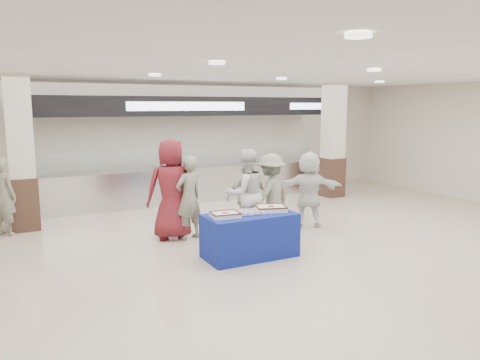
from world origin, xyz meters
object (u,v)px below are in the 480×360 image
civilian_maroon (172,189)px  soldier_b (271,194)px  soldier_a (189,198)px  sheet_cake_left (225,214)px  soldier_bg (3,196)px  chef_short (247,196)px  civilian_white (309,189)px  chef_tall (246,194)px  cupcake_tray (251,212)px  sheet_cake_right (271,208)px  display_table (250,235)px

civilian_maroon → soldier_b: size_ratio=1.21×
soldier_a → sheet_cake_left: bearing=72.8°
soldier_bg → chef_short: bearing=-162.3°
sheet_cake_left → soldier_a: bearing=91.8°
civilian_white → soldier_bg: 6.18m
civilian_maroon → chef_tall: 1.43m
chef_tall → cupcake_tray: bearing=67.0°
sheet_cake_right → soldier_b: bearing=58.9°
civilian_maroon → soldier_bg: civilian_maroon is taller
chef_tall → soldier_b: (0.59, 0.02, -0.06)m
sheet_cake_left → cupcake_tray: bearing=3.1°
soldier_a → civilian_white: soldier_a is taller
sheet_cake_right → chef_short: chef_short is taller
sheet_cake_left → sheet_cake_right: sheet_cake_right is taller
soldier_a → chef_tall: bearing=137.9°
display_table → civilian_white: (2.08, 1.21, 0.43)m
soldier_bg → display_table: bearing=-179.9°
civilian_white → soldier_a: bearing=16.9°
chef_short → sheet_cake_left: bearing=54.2°
civilian_white → sheet_cake_right: bearing=59.0°
sheet_cake_left → chef_tall: chef_tall is taller
civilian_maroon → chef_short: civilian_maroon is taller
sheet_cake_right → soldier_a: size_ratio=0.37×
cupcake_tray → chef_short: chef_short is taller
chef_tall → soldier_a: bearing=-22.2°
cupcake_tray → soldier_bg: 5.04m
sheet_cake_left → sheet_cake_right: (0.91, 0.06, 0.00)m
soldier_a → chef_short: (1.19, -0.15, -0.06)m
sheet_cake_right → cupcake_tray: sheet_cake_right is taller
display_table → soldier_b: 1.61m
chef_tall → chef_short: (0.18, 0.29, -0.12)m
cupcake_tray → soldier_bg: (-3.71, 3.41, 0.01)m
sheet_cake_right → soldier_b: (0.64, 1.06, 0.01)m
display_table → sheet_cake_left: 0.63m
civilian_maroon → civilian_white: civilian_maroon is taller
sheet_cake_right → civilian_white: (1.64, 1.17, 0.01)m
chef_short → soldier_bg: bearing=-21.3°
soldier_b → civilian_white: size_ratio=1.00×
display_table → cupcake_tray: size_ratio=3.83×
sheet_cake_left → civilian_maroon: civilian_maroon is taller
cupcake_tray → civilian_maroon: 1.87m
chef_short → civilian_white: 1.41m
soldier_a → chef_short: size_ratio=1.08×
civilian_white → soldier_b: bearing=29.7°
soldier_a → soldier_b: size_ratio=1.00×
sheet_cake_left → soldier_bg: size_ratio=0.31×
display_table → chef_tall: chef_tall is taller
soldier_a → soldier_b: 1.65m
sheet_cake_right → display_table: bearing=-173.7°
display_table → chef_tall: size_ratio=0.89×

